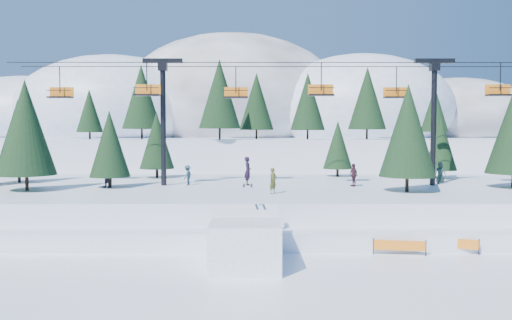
{
  "coord_description": "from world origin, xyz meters",
  "views": [
    {
      "loc": [
        -1.58,
        -22.6,
        6.7
      ],
      "look_at": [
        -1.49,
        6.0,
        5.2
      ],
      "focal_mm": 35.0,
      "sensor_mm": 36.0,
      "label": 1
    }
  ],
  "objects_px": {
    "banner_near": "(399,246)",
    "banner_far": "(452,243)",
    "jump_kicker": "(245,241)",
    "chairlift": "(292,102)"
  },
  "relations": [
    {
      "from": "chairlift",
      "to": "banner_far",
      "type": "height_order",
      "value": "chairlift"
    },
    {
      "from": "jump_kicker",
      "to": "banner_near",
      "type": "height_order",
      "value": "jump_kicker"
    },
    {
      "from": "banner_far",
      "to": "banner_near",
      "type": "bearing_deg",
      "value": -170.07
    },
    {
      "from": "banner_near",
      "to": "jump_kicker",
      "type": "bearing_deg",
      "value": -165.64
    },
    {
      "from": "chairlift",
      "to": "banner_far",
      "type": "bearing_deg",
      "value": -58.05
    },
    {
      "from": "banner_near",
      "to": "banner_far",
      "type": "relative_size",
      "value": 1.05
    },
    {
      "from": "banner_far",
      "to": "chairlift",
      "type": "bearing_deg",
      "value": 121.95
    },
    {
      "from": "jump_kicker",
      "to": "chairlift",
      "type": "relative_size",
      "value": 0.12
    },
    {
      "from": "banner_near",
      "to": "banner_far",
      "type": "xyz_separation_m",
      "value": [
        3.11,
        0.54,
        0.0
      ]
    },
    {
      "from": "jump_kicker",
      "to": "banner_far",
      "type": "height_order",
      "value": "jump_kicker"
    }
  ]
}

